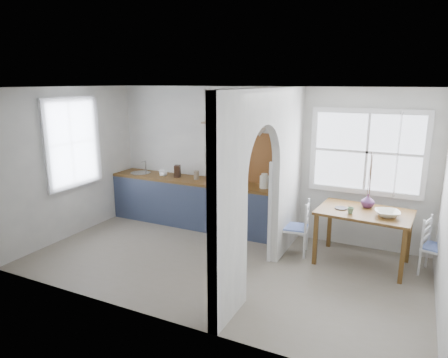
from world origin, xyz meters
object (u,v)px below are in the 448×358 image
at_px(vase, 368,201).
at_px(kettle, 264,181).
at_px(chair_left, 295,227).
at_px(chair_right, 438,248).
at_px(dining_table, 362,237).

bearing_deg(vase, kettle, 175.86).
height_order(chair_left, kettle, kettle).
relative_size(chair_left, chair_right, 1.06).
height_order(dining_table, chair_left, chair_left).
bearing_deg(dining_table, chair_right, 7.24).
bearing_deg(chair_right, kettle, 100.77).
bearing_deg(chair_right, vase, 97.87).
xyz_separation_m(dining_table, chair_right, (1.00, 0.05, 0.00)).
bearing_deg(vase, dining_table, -93.18).
distance_m(dining_table, chair_right, 1.00).
xyz_separation_m(chair_left, vase, (1.02, 0.29, 0.49)).
bearing_deg(dining_table, kettle, 173.38).
xyz_separation_m(kettle, vase, (1.71, -0.12, -0.10)).
relative_size(chair_right, vase, 4.01).
height_order(chair_right, kettle, kettle).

